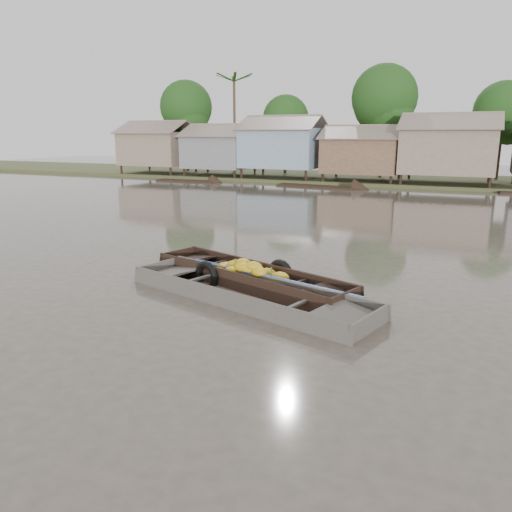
% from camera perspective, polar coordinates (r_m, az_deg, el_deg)
% --- Properties ---
extents(ground, '(120.00, 120.00, 0.00)m').
position_cam_1_polar(ground, '(12.13, -0.25, -4.99)').
color(ground, '#494238').
rests_on(ground, ground).
extents(riverbank, '(120.00, 12.47, 10.22)m').
position_cam_1_polar(riverbank, '(42.38, 22.10, 11.75)').
color(riverbank, '#384723').
rests_on(riverbank, ground).
extents(banana_boat, '(6.34, 3.47, 0.88)m').
position_cam_1_polar(banana_boat, '(13.41, -1.06, -2.30)').
color(banana_boat, black).
rests_on(banana_boat, ground).
extents(viewer_boat, '(6.90, 3.52, 0.54)m').
position_cam_1_polar(viewer_boat, '(12.16, -0.88, -4.74)').
color(viewer_boat, '#45403A').
rests_on(viewer_boat, ground).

